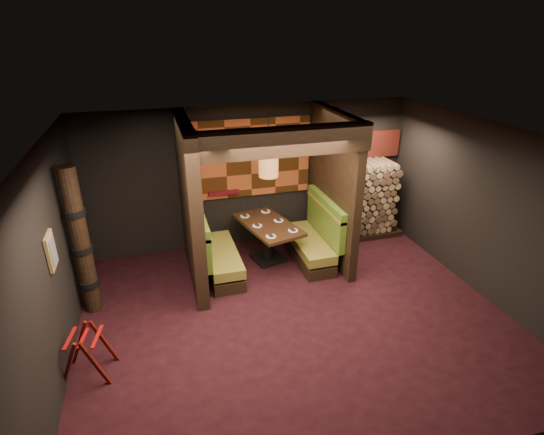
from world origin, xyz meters
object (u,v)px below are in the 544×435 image
at_px(booth_bench_right, 313,240).
at_px(firewood_stack, 362,200).
at_px(luggage_rack, 87,351).
at_px(dining_table, 268,235).
at_px(booth_bench_left, 216,253).
at_px(totem_column, 81,244).
at_px(pendant_lamp, 269,164).

height_order(booth_bench_right, firewood_stack, firewood_stack).
bearing_deg(luggage_rack, dining_table, 36.01).
bearing_deg(firewood_stack, booth_bench_left, -167.83).
relative_size(booth_bench_left, totem_column, 0.67).
height_order(booth_bench_right, totem_column, totem_column).
height_order(dining_table, luggage_rack, dining_table).
xyz_separation_m(booth_bench_left, pendant_lamp, (1.04, 0.15, 1.56)).
relative_size(pendant_lamp, luggage_rack, 1.53).
distance_m(booth_bench_left, firewood_stack, 3.35).
relative_size(booth_bench_right, pendant_lamp, 1.43).
bearing_deg(totem_column, pendant_lamp, 12.56).
relative_size(booth_bench_left, dining_table, 0.98).
distance_m(booth_bench_right, totem_column, 4.10).
distance_m(pendant_lamp, firewood_stack, 2.54).
bearing_deg(firewood_stack, totem_column, -166.81).
distance_m(luggage_rack, totem_column, 1.69).
relative_size(booth_bench_right, luggage_rack, 2.19).
bearing_deg(dining_table, booth_bench_right, -13.06).
bearing_deg(firewood_stack, booth_bench_right, -152.65).
distance_m(booth_bench_left, luggage_rack, 2.85).
distance_m(totem_column, firewood_stack, 5.49).
relative_size(luggage_rack, firewood_stack, 0.42).
xyz_separation_m(booth_bench_left, dining_table, (1.04, 0.20, 0.14)).
relative_size(booth_bench_left, pendant_lamp, 1.43).
xyz_separation_m(dining_table, totem_column, (-3.13, -0.75, 0.64)).
distance_m(booth_bench_right, firewood_stack, 1.58).
distance_m(dining_table, firewood_stack, 2.28).
bearing_deg(pendant_lamp, booth_bench_left, -171.95).
relative_size(luggage_rack, totem_column, 0.30).
distance_m(booth_bench_left, pendant_lamp, 1.88).
height_order(booth_bench_right, dining_table, booth_bench_right).
relative_size(dining_table, totem_column, 0.68).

